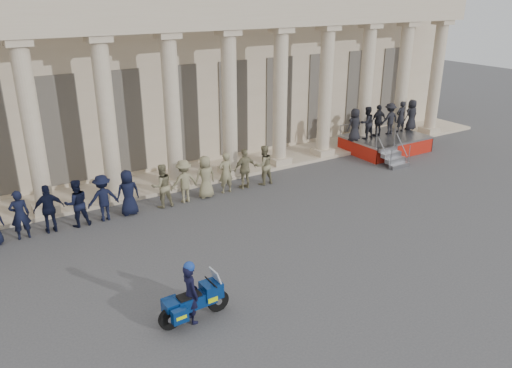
% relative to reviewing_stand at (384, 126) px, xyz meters
% --- Properties ---
extents(ground, '(90.00, 90.00, 0.00)m').
position_rel_reviewing_stand_xyz_m(ground, '(-12.39, -7.17, -1.32)').
color(ground, '#404043').
rests_on(ground, ground).
extents(building, '(40.00, 12.50, 9.00)m').
position_rel_reviewing_stand_xyz_m(building, '(-12.39, 7.57, 3.20)').
color(building, '#C1AD90').
rests_on(building, ground).
extents(officer_rank, '(19.38, 0.65, 1.71)m').
position_rel_reviewing_stand_xyz_m(officer_rank, '(-16.99, -0.75, -0.47)').
color(officer_rank, black).
rests_on(officer_rank, ground).
extents(reviewing_stand, '(4.79, 3.85, 2.41)m').
position_rel_reviewing_stand_xyz_m(reviewing_stand, '(0.00, 0.00, 0.00)').
color(reviewing_stand, gray).
rests_on(reviewing_stand, ground).
extents(motorcycle, '(1.93, 0.79, 1.24)m').
position_rel_reviewing_stand_xyz_m(motorcycle, '(-14.30, -7.79, -0.79)').
color(motorcycle, black).
rests_on(motorcycle, ground).
extents(rider, '(0.40, 0.59, 1.68)m').
position_rel_reviewing_stand_xyz_m(rider, '(-14.40, -7.80, -0.49)').
color(rider, black).
rests_on(rider, ground).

